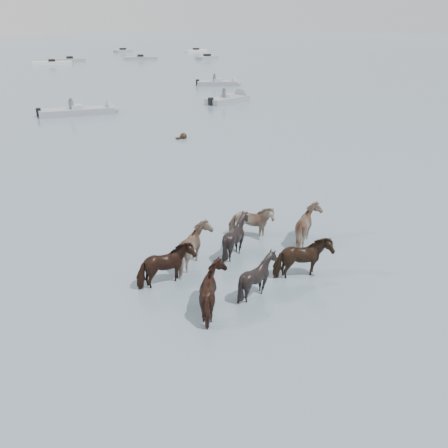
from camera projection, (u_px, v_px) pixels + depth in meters
ground at (188, 300)px, 12.55m from camera, size 400.00×400.00×0.00m
pony_herd at (244, 252)px, 13.91m from camera, size 6.87×4.50×1.41m
swimming_pony at (183, 137)px, 29.07m from camera, size 0.72×0.44×0.44m
motorboat_c at (88, 111)px, 36.34m from camera, size 6.20×3.10×1.92m
motorboat_d at (233, 99)px, 41.60m from camera, size 4.88×2.44×1.92m
motorboat_e at (224, 83)px, 51.21m from camera, size 4.89×4.00×1.92m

